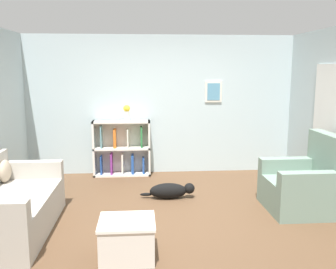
# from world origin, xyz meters

# --- Properties ---
(ground_plane) EXTENTS (14.00, 14.00, 0.00)m
(ground_plane) POSITION_xyz_m (0.00, 0.00, 0.00)
(ground_plane) COLOR brown
(wall_back) EXTENTS (5.60, 0.13, 2.60)m
(wall_back) POSITION_xyz_m (0.00, 2.25, 1.30)
(wall_back) COLOR silver
(wall_back) RESTS_ON ground_plane
(couch) EXTENTS (0.93, 1.81, 0.86)m
(couch) POSITION_xyz_m (-2.03, -0.40, 0.31)
(couch) COLOR #ADA89E
(couch) RESTS_ON ground_plane
(bookshelf) EXTENTS (1.06, 0.29, 1.03)m
(bookshelf) POSITION_xyz_m (-0.74, 2.06, 0.49)
(bookshelf) COLOR silver
(bookshelf) RESTS_ON ground_plane
(recliner_chair) EXTENTS (0.94, 0.96, 1.08)m
(recliner_chair) POSITION_xyz_m (1.92, 0.06, 0.37)
(recliner_chair) COLOR gray
(recliner_chair) RESTS_ON ground_plane
(coffee_table) EXTENTS (0.59, 0.53, 0.42)m
(coffee_table) POSITION_xyz_m (-0.55, -1.13, 0.22)
(coffee_table) COLOR silver
(coffee_table) RESTS_ON ground_plane
(dog) EXTENTS (0.85, 0.22, 0.24)m
(dog) POSITION_xyz_m (0.06, 0.66, 0.13)
(dog) COLOR black
(dog) RESTS_ON ground_plane
(vase) EXTENTS (0.13, 0.13, 0.29)m
(vase) POSITION_xyz_m (-0.64, 2.03, 1.20)
(vase) COLOR silver
(vase) RESTS_ON bookshelf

